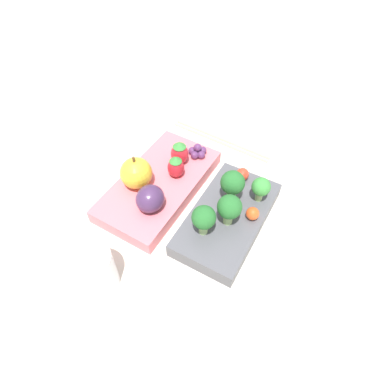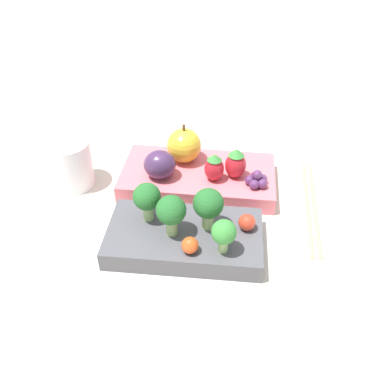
% 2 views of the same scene
% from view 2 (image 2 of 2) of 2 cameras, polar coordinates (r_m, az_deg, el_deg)
% --- Properties ---
extents(ground_plane, '(4.00, 4.00, 0.00)m').
position_cam_2_polar(ground_plane, '(0.61, -0.06, -2.92)').
color(ground_plane, beige).
extents(bento_box_savoury, '(0.20, 0.12, 0.03)m').
position_cam_2_polar(bento_box_savoury, '(0.55, -0.78, -6.19)').
color(bento_box_savoury, '#4C4C51').
rests_on(bento_box_savoury, ground_plane).
extents(bento_box_fruit, '(0.23, 0.13, 0.03)m').
position_cam_2_polar(bento_box_fruit, '(0.65, 0.65, 1.99)').
color(bento_box_fruit, '#DB6670').
rests_on(bento_box_fruit, ground_plane).
extents(broccoli_floret_0, '(0.04, 0.04, 0.06)m').
position_cam_2_polar(broccoli_floret_0, '(0.52, 2.19, -1.71)').
color(broccoli_floret_0, '#93B770').
rests_on(broccoli_floret_0, bento_box_savoury).
extents(broccoli_floret_1, '(0.04, 0.04, 0.06)m').
position_cam_2_polar(broccoli_floret_1, '(0.52, -2.81, -2.60)').
color(broccoli_floret_1, '#93B770').
rests_on(broccoli_floret_1, bento_box_savoury).
extents(broccoli_floret_2, '(0.03, 0.03, 0.05)m').
position_cam_2_polar(broccoli_floret_2, '(0.50, 4.26, -5.48)').
color(broccoli_floret_2, '#93B770').
rests_on(broccoli_floret_2, bento_box_savoury).
extents(broccoli_floret_3, '(0.04, 0.04, 0.05)m').
position_cam_2_polar(broccoli_floret_3, '(0.54, -6.02, -0.79)').
color(broccoli_floret_3, '#93B770').
rests_on(broccoli_floret_3, bento_box_savoury).
extents(cherry_tomato_0, '(0.02, 0.02, 0.02)m').
position_cam_2_polar(cherry_tomato_0, '(0.51, -0.27, -7.12)').
color(cherry_tomato_0, '#DB4C1E').
rests_on(cherry_tomato_0, bento_box_savoury).
extents(cherry_tomato_1, '(0.02, 0.02, 0.02)m').
position_cam_2_polar(cherry_tomato_1, '(0.54, 7.34, -4.02)').
color(cherry_tomato_1, red).
rests_on(cherry_tomato_1, bento_box_savoury).
extents(apple, '(0.05, 0.05, 0.06)m').
position_cam_2_polar(apple, '(0.65, -1.07, 6.23)').
color(apple, gold).
rests_on(apple, bento_box_fruit).
extents(strawberry_0, '(0.03, 0.03, 0.04)m').
position_cam_2_polar(strawberry_0, '(0.62, 2.98, 3.30)').
color(strawberry_0, red).
rests_on(strawberry_0, bento_box_fruit).
extents(strawberry_1, '(0.03, 0.03, 0.05)m').
position_cam_2_polar(strawberry_1, '(0.62, 5.84, 3.82)').
color(strawberry_1, red).
rests_on(strawberry_1, bento_box_fruit).
extents(plum, '(0.05, 0.04, 0.04)m').
position_cam_2_polar(plum, '(0.62, -4.33, 3.67)').
color(plum, '#42284C').
rests_on(plum, bento_box_fruit).
extents(grape_cluster, '(0.03, 0.03, 0.02)m').
position_cam_2_polar(grape_cluster, '(0.62, 8.62, 1.61)').
color(grape_cluster, '#562D5B').
rests_on(grape_cluster, bento_box_fruit).
extents(drinking_cup, '(0.07, 0.07, 0.07)m').
position_cam_2_polar(drinking_cup, '(0.67, -15.91, 3.63)').
color(drinking_cup, white).
rests_on(drinking_cup, ground_plane).
extents(chopsticks_pair, '(0.02, 0.21, 0.01)m').
position_cam_2_polar(chopsticks_pair, '(0.64, 15.61, -1.63)').
color(chopsticks_pair, tan).
rests_on(chopsticks_pair, ground_plane).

